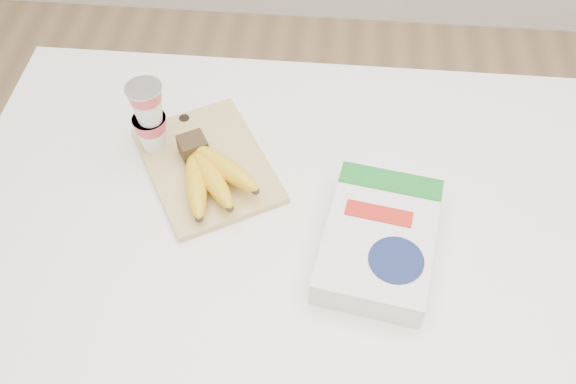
% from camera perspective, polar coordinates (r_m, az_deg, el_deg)
% --- Properties ---
extents(room, '(4.00, 4.00, 4.00)m').
position_cam_1_polar(room, '(0.83, 5.62, 9.41)').
color(room, tan).
rests_on(room, ground).
extents(table, '(1.35, 0.90, 1.01)m').
position_cam_1_polar(table, '(1.53, 3.12, -14.91)').
color(table, white).
rests_on(table, ground).
extents(cutting_board, '(0.32, 0.35, 0.01)m').
position_cam_1_polar(cutting_board, '(1.19, -7.20, 2.43)').
color(cutting_board, tan).
rests_on(cutting_board, table).
extents(bananas, '(0.18, 0.20, 0.06)m').
position_cam_1_polar(bananas, '(1.13, -7.04, 1.68)').
color(bananas, '#382816').
rests_on(bananas, cutting_board).
extents(yogurt_stack, '(0.07, 0.07, 0.15)m').
position_cam_1_polar(yogurt_stack, '(1.16, -12.26, 6.59)').
color(yogurt_stack, white).
rests_on(yogurt_stack, cutting_board).
extents(cereal_box, '(0.21, 0.28, 0.06)m').
position_cam_1_polar(cereal_box, '(1.06, 8.10, -4.22)').
color(cereal_box, white).
rests_on(cereal_box, table).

